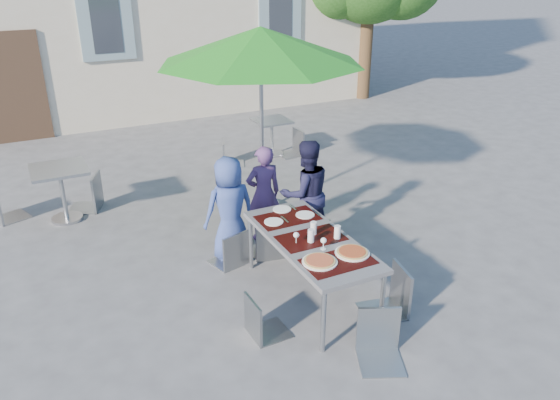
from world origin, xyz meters
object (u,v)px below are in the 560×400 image
patio_umbrella (261,47)px  bg_chair_l_1 (228,139)px  chair_1 (271,214)px  cafe_table_1 (272,132)px  child_1 (263,194)px  chair_4 (395,264)px  chair_3 (261,295)px  bg_chair_r_1 (294,128)px  dining_table (311,243)px  pizza_near_right (352,252)px  chair_0 (231,228)px  child_0 (230,209)px  chair_5 (383,309)px  pizza_near_left (320,261)px  bg_chair_r_0 (87,171)px  child_2 (306,193)px  cafe_table_0 (61,183)px  chair_2 (313,216)px

patio_umbrella → bg_chair_l_1: size_ratio=3.39×
chair_1 → cafe_table_1: (1.69, 3.52, -0.14)m
child_1 → chair_4: child_1 is taller
chair_3 → bg_chair_l_1: chair_3 is taller
chair_4 → bg_chair_r_1: chair_4 is taller
patio_umbrella → bg_chair_l_1: 2.83m
dining_table → bg_chair_r_1: bearing=64.5°
pizza_near_right → chair_0: (-0.73, 1.51, -0.26)m
dining_table → child_0: child_0 is taller
chair_0 → patio_umbrella: 2.52m
dining_table → chair_5: 1.19m
dining_table → chair_0: chair_0 is taller
chair_0 → chair_3: size_ratio=1.04×
chair_3 → bg_chair_r_1: (2.85, 4.74, 0.04)m
chair_5 → bg_chair_r_1: size_ratio=1.03×
patio_umbrella → bg_chair_r_1: size_ratio=3.13×
child_1 → cafe_table_1: child_1 is taller
chair_1 → patio_umbrella: patio_umbrella is taller
pizza_near_left → bg_chair_r_0: bg_chair_r_0 is taller
patio_umbrella → bg_chair_l_1: (0.26, 2.06, -1.93)m
dining_table → pizza_near_left: size_ratio=5.22×
dining_table → child_0: (-0.45, 1.25, -0.03)m
patio_umbrella → chair_4: bearing=-86.8°
chair_1 → chair_0: bearing=178.5°
cafe_table_1 → bg_chair_l_1: bg_chair_l_1 is taller
patio_umbrella → bg_chair_r_1: 3.18m
chair_3 → cafe_table_1: bearing=63.4°
child_0 → cafe_table_1: bearing=-125.6°
child_1 → patio_umbrella: patio_umbrella is taller
chair_1 → chair_5: 2.19m
child_2 → chair_0: (-1.09, -0.12, -0.21)m
pizza_near_left → chair_4: chair_4 is taller
chair_1 → cafe_table_0: size_ratio=1.25×
child_2 → chair_1: (-0.56, -0.13, -0.12)m
chair_0 → bg_chair_r_1: bearing=51.9°
chair_2 → chair_5: 2.06m
child_0 → cafe_table_1: child_0 is taller
cafe_table_1 → chair_5: bearing=-105.5°
chair_2 → child_2: bearing=78.5°
child_1 → bg_chair_r_1: child_1 is taller
child_0 → patio_umbrella: patio_umbrella is taller
cafe_table_1 → chair_3: bearing=-116.6°
bg_chair_r_0 → patio_umbrella: bearing=-27.3°
pizza_near_right → bg_chair_r_0: 4.50m
chair_0 → chair_5: chair_5 is taller
chair_1 → chair_3: (-0.78, -1.40, -0.10)m
child_1 → chair_5: 2.69m
child_0 → cafe_table_0: bearing=-51.7°
cafe_table_0 → cafe_table_1: cafe_table_0 is taller
chair_5 → bg_chair_l_1: (0.65, 5.57, -0.06)m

